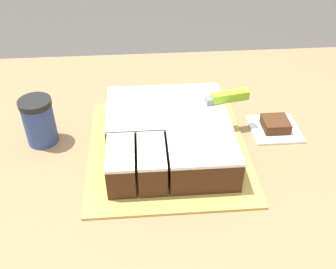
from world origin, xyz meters
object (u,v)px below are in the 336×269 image
at_px(cake_board, 168,149).
at_px(coffee_cup, 39,121).
at_px(knife, 215,99).
at_px(brownie, 275,124).
at_px(cake, 169,134).

relative_size(cake_board, coffee_cup, 3.46).
bearing_deg(knife, brownie, 165.75).
height_order(cake_board, cake, cake).
bearing_deg(coffee_cup, knife, 1.17).
distance_m(knife, brownie, 0.17).
bearing_deg(coffee_cup, cake_board, -10.86).
bearing_deg(brownie, cake, -168.74).
xyz_separation_m(knife, coffee_cup, (-0.42, -0.01, -0.03)).
bearing_deg(knife, cake_board, 18.27).
xyz_separation_m(cake_board, brownie, (0.27, 0.06, 0.02)).
xyz_separation_m(cake, brownie, (0.27, 0.05, -0.03)).
height_order(knife, coffee_cup, coffee_cup).
xyz_separation_m(cake, knife, (0.12, 0.06, 0.05)).
relative_size(cake, coffee_cup, 2.69).
relative_size(coffee_cup, brownie, 1.85).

